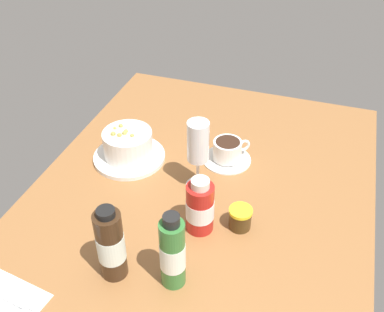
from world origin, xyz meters
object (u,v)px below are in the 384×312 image
coffee_cup (228,152)px  sauce_bottle_red (200,207)px  cutlery_setting (0,301)px  sauce_bottle_brown (111,245)px  jam_jar (240,218)px  wine_glass (198,145)px  sauce_bottle_green (173,253)px  porridge_bowl (128,146)px

coffee_cup → sauce_bottle_red: (26.44, 0.47, 3.61)cm
cutlery_setting → sauce_bottle_brown: size_ratio=1.07×
jam_jar → sauce_bottle_brown: size_ratio=0.30×
wine_glass → sauce_bottle_red: (14.08, 5.02, -6.31)cm
sauce_bottle_brown → sauce_bottle_green: size_ratio=0.97×
porridge_bowl → jam_jar: (15.43, 34.96, -1.53)cm
sauce_bottle_green → sauce_bottle_brown: bearing=-81.6°
sauce_bottle_red → sauce_bottle_brown: size_ratio=0.80×
coffee_cup → sauce_bottle_green: sauce_bottle_green is taller
coffee_cup → wine_glass: wine_glass is taller
porridge_bowl → sauce_bottle_green: size_ratio=1.06×
cutlery_setting → jam_jar: 52.67cm
sauce_bottle_green → sauce_bottle_red: bearing=177.9°
porridge_bowl → coffee_cup: 27.02cm
coffee_cup → jam_jar: 24.96cm
porridge_bowl → cutlery_setting: size_ratio=1.02×
cutlery_setting → sauce_bottle_green: sauce_bottle_green is taller
sauce_bottle_brown → sauce_bottle_green: (-1.82, 12.35, 0.06)cm
sauce_bottle_brown → cutlery_setting: bearing=-52.8°
wine_glass → jam_jar: wine_glass is taller
wine_glass → sauce_bottle_green: 30.55cm
porridge_bowl → sauce_bottle_green: 43.22cm
jam_jar → sauce_bottle_red: 9.95cm
cutlery_setting → coffee_cup: bearing=152.2°
sauce_bottle_green → wine_glass: bearing=-171.5°
porridge_bowl → jam_jar: size_ratio=3.64×
sauce_bottle_green → cutlery_setting: bearing=-63.0°
coffee_cup → sauce_bottle_green: (42.27, -0.10, 5.60)cm
wine_glass → jam_jar: bearing=51.5°
porridge_bowl → sauce_bottle_brown: bearing=20.2°
porridge_bowl → sauce_bottle_green: sauce_bottle_green is taller
cutlery_setting → sauce_bottle_brown: 24.11cm
jam_jar → sauce_bottle_green: 21.91cm
coffee_cup → wine_glass: bearing=-20.2°
cutlery_setting → jam_jar: size_ratio=3.56×
wine_glass → coffee_cup: bearing=159.8°
sauce_bottle_red → sauce_bottle_green: bearing=-2.1°
sauce_bottle_green → porridge_bowl: bearing=-143.3°
sauce_bottle_brown → coffee_cup: bearing=164.2°
cutlery_setting → wine_glass: wine_glass is taller
sauce_bottle_red → cutlery_setting: bearing=-44.7°
porridge_bowl → wine_glass: wine_glass is taller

